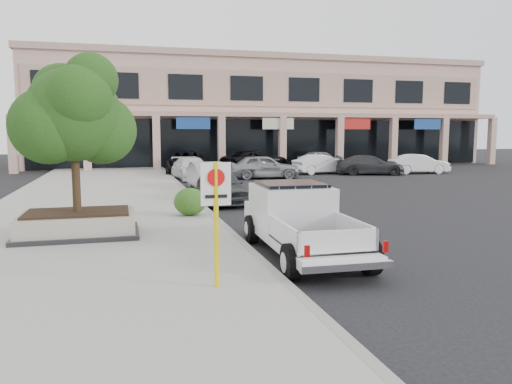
# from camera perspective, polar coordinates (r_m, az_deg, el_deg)

# --- Properties ---
(ground) EXTENTS (120.00, 120.00, 0.00)m
(ground) POSITION_cam_1_polar(r_m,az_deg,el_deg) (12.65, 6.23, -6.77)
(ground) COLOR black
(ground) RESTS_ON ground
(sidewalk) EXTENTS (8.00, 52.00, 0.15)m
(sidewalk) POSITION_cam_1_polar(r_m,az_deg,el_deg) (17.72, -18.09, -2.86)
(sidewalk) COLOR gray
(sidewalk) RESTS_ON ground
(curb) EXTENTS (0.20, 52.00, 0.15)m
(curb) POSITION_cam_1_polar(r_m,az_deg,el_deg) (17.93, -5.38, -2.43)
(curb) COLOR gray
(curb) RESTS_ON ground
(strip_mall) EXTENTS (40.55, 12.43, 9.50)m
(strip_mall) POSITION_cam_1_polar(r_m,az_deg,el_deg) (47.09, 0.45, 9.10)
(strip_mall) COLOR tan
(strip_mall) RESTS_ON ground
(planter) EXTENTS (3.20, 2.20, 0.68)m
(planter) POSITION_cam_1_polar(r_m,az_deg,el_deg) (14.51, -19.67, -3.45)
(planter) COLOR black
(planter) RESTS_ON sidewalk
(planter_tree) EXTENTS (2.90, 2.55, 4.00)m
(planter_tree) POSITION_cam_1_polar(r_m,az_deg,el_deg) (14.43, -19.57, 8.23)
(planter_tree) COLOR #311E13
(planter_tree) RESTS_ON planter
(no_parking_sign) EXTENTS (0.55, 0.09, 2.30)m
(no_parking_sign) POSITION_cam_1_polar(r_m,az_deg,el_deg) (9.04, -4.59, -1.72)
(no_parking_sign) COLOR yellow
(no_parking_sign) RESTS_ON sidewalk
(hedge) EXTENTS (1.10, 0.99, 0.93)m
(hedge) POSITION_cam_1_polar(r_m,az_deg,el_deg) (17.06, -7.55, -1.10)
(hedge) COLOR #1D4714
(hedge) RESTS_ON sidewalk
(pickup_truck) EXTENTS (2.14, 5.46, 1.70)m
(pickup_truck) POSITION_cam_1_polar(r_m,az_deg,el_deg) (11.98, 5.42, -3.37)
(pickup_truck) COLOR white
(pickup_truck) RESTS_ON ground
(curb_car_a) EXTENTS (1.71, 4.15, 1.41)m
(curb_car_a) POSITION_cam_1_polar(r_m,az_deg,el_deg) (20.81, -4.02, 0.63)
(curb_car_a) COLOR #303335
(curb_car_a) RESTS_ON ground
(curb_car_b) EXTENTS (1.77, 4.43, 1.43)m
(curb_car_b) POSITION_cam_1_polar(r_m,az_deg,el_deg) (25.31, -5.44, 1.77)
(curb_car_b) COLOR #9FA1A7
(curb_car_b) RESTS_ON ground
(curb_car_c) EXTENTS (2.37, 4.88, 1.37)m
(curb_car_c) POSITION_cam_1_polar(r_m,az_deg,el_deg) (31.28, -7.37, 2.68)
(curb_car_c) COLOR white
(curb_car_c) RESTS_ON ground
(curb_car_d) EXTENTS (3.42, 6.09, 1.61)m
(curb_car_d) POSITION_cam_1_polar(r_m,az_deg,el_deg) (35.51, -7.99, 3.37)
(curb_car_d) COLOR black
(curb_car_d) RESTS_ON ground
(lot_car_a) EXTENTS (4.67, 2.34, 1.53)m
(lot_car_a) POSITION_cam_1_polar(r_m,az_deg,el_deg) (31.60, 0.95, 2.92)
(lot_car_a) COLOR gray
(lot_car_a) RESTS_ON ground
(lot_car_b) EXTENTS (4.31, 2.22, 1.36)m
(lot_car_b) POSITION_cam_1_polar(r_m,az_deg,el_deg) (35.55, 7.45, 3.17)
(lot_car_b) COLOR white
(lot_car_b) RESTS_ON ground
(lot_car_c) EXTENTS (4.98, 3.15, 1.34)m
(lot_car_c) POSITION_cam_1_polar(r_m,az_deg,el_deg) (35.41, 12.93, 3.03)
(lot_car_c) COLOR #2C2F31
(lot_car_c) RESTS_ON ground
(lot_car_d) EXTENTS (6.08, 4.54, 1.53)m
(lot_car_d) POSITION_cam_1_polar(r_m,az_deg,el_deg) (38.31, 0.02, 3.64)
(lot_car_d) COLOR black
(lot_car_d) RESTS_ON ground
(lot_car_e) EXTENTS (4.43, 2.76, 1.41)m
(lot_car_e) POSITION_cam_1_polar(r_m,az_deg,el_deg) (41.62, 7.41, 3.76)
(lot_car_e) COLOR #ACAEB4
(lot_car_e) RESTS_ON ground
(lot_car_f) EXTENTS (4.29, 1.97, 1.36)m
(lot_car_f) POSITION_cam_1_polar(r_m,az_deg,el_deg) (37.35, 18.12, 3.08)
(lot_car_f) COLOR white
(lot_car_f) RESTS_ON ground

